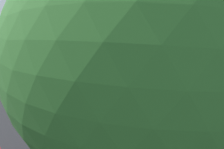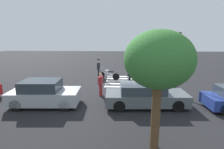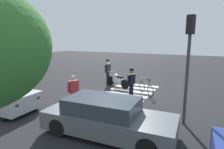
{
  "view_description": "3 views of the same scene",
  "coord_description": "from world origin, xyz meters",
  "px_view_note": "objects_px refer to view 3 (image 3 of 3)",
  "views": [
    {
      "loc": [
        8.48,
        11.39,
        4.84
      ],
      "look_at": [
        0.74,
        0.8,
        0.9
      ],
      "focal_mm": 33.55,
      "sensor_mm": 36.0,
      "label": 1
    },
    {
      "loc": [
        0.11,
        15.64,
        4.06
      ],
      "look_at": [
        0.8,
        1.53,
        0.93
      ],
      "focal_mm": 28.87,
      "sensor_mm": 36.0,
      "label": 2
    },
    {
      "loc": [
        -4.28,
        11.27,
        3.38
      ],
      "look_at": [
        0.75,
        1.17,
        1.23
      ],
      "focal_mm": 30.61,
      "sensor_mm": 36.0,
      "label": 3
    }
  ],
  "objects_px": {
    "traffic_light_pole": "(189,53)",
    "car_grey_coupe": "(107,117)",
    "leaning_bicycle": "(146,88)",
    "officer_by_motorcycle": "(131,81)",
    "pedestrian_bystander": "(73,89)",
    "police_motorcycle": "(118,80)",
    "officer_on_foot": "(108,69)"
  },
  "relations": [
    {
      "from": "traffic_light_pole",
      "to": "car_grey_coupe",
      "type": "bearing_deg",
      "value": 42.6
    },
    {
      "from": "leaning_bicycle",
      "to": "officer_by_motorcycle",
      "type": "bearing_deg",
      "value": 67.37
    },
    {
      "from": "pedestrian_bystander",
      "to": "traffic_light_pole",
      "type": "bearing_deg",
      "value": -174.7
    },
    {
      "from": "leaning_bicycle",
      "to": "traffic_light_pole",
      "type": "relative_size",
      "value": 0.31
    },
    {
      "from": "police_motorcycle",
      "to": "officer_on_foot",
      "type": "relative_size",
      "value": 1.07
    },
    {
      "from": "pedestrian_bystander",
      "to": "car_grey_coupe",
      "type": "height_order",
      "value": "pedestrian_bystander"
    },
    {
      "from": "officer_by_motorcycle",
      "to": "traffic_light_pole",
      "type": "xyz_separation_m",
      "value": [
        -3.04,
        2.06,
        1.8
      ]
    },
    {
      "from": "officer_by_motorcycle",
      "to": "traffic_light_pole",
      "type": "distance_m",
      "value": 4.09
    },
    {
      "from": "pedestrian_bystander",
      "to": "traffic_light_pole",
      "type": "relative_size",
      "value": 0.38
    },
    {
      "from": "pedestrian_bystander",
      "to": "officer_on_foot",
      "type": "bearing_deg",
      "value": -81.53
    },
    {
      "from": "leaning_bicycle",
      "to": "pedestrian_bystander",
      "type": "bearing_deg",
      "value": 55.55
    },
    {
      "from": "police_motorcycle",
      "to": "officer_by_motorcycle",
      "type": "xyz_separation_m",
      "value": [
        -1.83,
        2.12,
        0.57
      ]
    },
    {
      "from": "leaning_bicycle",
      "to": "officer_on_foot",
      "type": "height_order",
      "value": "officer_on_foot"
    },
    {
      "from": "police_motorcycle",
      "to": "pedestrian_bystander",
      "type": "xyz_separation_m",
      "value": [
        0.23,
        4.66,
        0.45
      ]
    },
    {
      "from": "officer_on_foot",
      "to": "pedestrian_bystander",
      "type": "distance_m",
      "value": 5.12
    },
    {
      "from": "leaning_bicycle",
      "to": "officer_on_foot",
      "type": "relative_size",
      "value": 0.7
    },
    {
      "from": "leaning_bicycle",
      "to": "pedestrian_bystander",
      "type": "distance_m",
      "value": 4.57
    },
    {
      "from": "leaning_bicycle",
      "to": "traffic_light_pole",
      "type": "bearing_deg",
      "value": 127.79
    },
    {
      "from": "police_motorcycle",
      "to": "car_grey_coupe",
      "type": "height_order",
      "value": "car_grey_coupe"
    },
    {
      "from": "police_motorcycle",
      "to": "car_grey_coupe",
      "type": "xyz_separation_m",
      "value": [
        -2.52,
        6.35,
        0.18
      ]
    },
    {
      "from": "officer_by_motorcycle",
      "to": "pedestrian_bystander",
      "type": "height_order",
      "value": "officer_by_motorcycle"
    },
    {
      "from": "police_motorcycle",
      "to": "car_grey_coupe",
      "type": "distance_m",
      "value": 6.83
    },
    {
      "from": "pedestrian_bystander",
      "to": "car_grey_coupe",
      "type": "bearing_deg",
      "value": 148.46
    },
    {
      "from": "police_motorcycle",
      "to": "leaning_bicycle",
      "type": "bearing_deg",
      "value": 158.66
    },
    {
      "from": "police_motorcycle",
      "to": "officer_by_motorcycle",
      "type": "relative_size",
      "value": 1.14
    },
    {
      "from": "police_motorcycle",
      "to": "leaning_bicycle",
      "type": "relative_size",
      "value": 1.55
    },
    {
      "from": "leaning_bicycle",
      "to": "officer_by_motorcycle",
      "type": "xyz_separation_m",
      "value": [
        0.5,
        1.21,
        0.65
      ]
    },
    {
      "from": "police_motorcycle",
      "to": "officer_by_motorcycle",
      "type": "distance_m",
      "value": 2.86
    },
    {
      "from": "police_motorcycle",
      "to": "traffic_light_pole",
      "type": "relative_size",
      "value": 0.48
    },
    {
      "from": "pedestrian_bystander",
      "to": "traffic_light_pole",
      "type": "height_order",
      "value": "traffic_light_pole"
    },
    {
      "from": "police_motorcycle",
      "to": "officer_on_foot",
      "type": "bearing_deg",
      "value": -22.25
    },
    {
      "from": "leaning_bicycle",
      "to": "police_motorcycle",
      "type": "bearing_deg",
      "value": -21.34
    }
  ]
}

